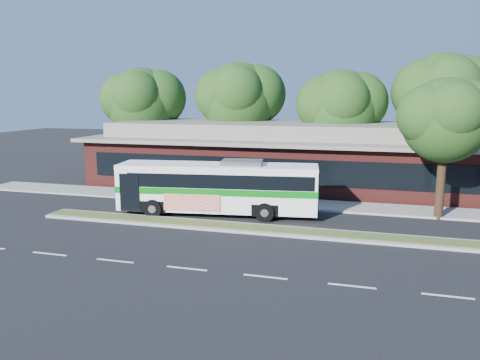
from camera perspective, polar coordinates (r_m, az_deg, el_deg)
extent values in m
plane|color=black|center=(21.61, 6.06, -6.90)|extent=(120.00, 120.00, 0.00)
cube|color=#465A26|center=(22.16, 6.33, -6.27)|extent=(26.00, 1.10, 0.15)
cube|color=gray|center=(27.72, 8.33, -2.99)|extent=(44.00, 2.60, 0.12)
cube|color=black|center=(37.71, -19.08, -0.03)|extent=(14.00, 12.00, 0.01)
cube|color=#571E1B|center=(33.89, 9.88, 2.02)|extent=(32.00, 10.00, 3.20)
cube|color=slate|center=(33.69, 9.97, 4.91)|extent=(33.20, 11.20, 0.24)
cube|color=slate|center=(33.64, 10.00, 5.98)|extent=(30.00, 8.00, 1.00)
cube|color=black|center=(28.93, 8.83, 0.86)|extent=(30.00, 0.06, 1.60)
cylinder|color=black|center=(40.12, -11.64, 3.78)|extent=(0.44, 0.44, 3.99)
sphere|color=#1B3A13|center=(39.89, -11.83, 9.12)|extent=(5.80, 5.80, 5.80)
sphere|color=#1B3A13|center=(39.69, -9.87, 9.85)|extent=(4.52, 4.52, 4.52)
cylinder|color=black|center=(38.08, -0.16, 3.82)|extent=(0.44, 0.44, 4.20)
sphere|color=#1B3A13|center=(37.84, -0.16, 9.69)|extent=(6.00, 6.00, 6.00)
sphere|color=#1B3A13|center=(37.93, 2.02, 10.41)|extent=(4.68, 4.68, 4.68)
cylinder|color=black|center=(35.74, 11.83, 2.84)|extent=(0.44, 0.44, 3.78)
sphere|color=#1B3A13|center=(35.47, 12.04, 8.57)|extent=(5.60, 5.60, 5.60)
sphere|color=#1B3A13|center=(35.82, 14.15, 9.22)|extent=(4.37, 4.37, 4.37)
cylinder|color=black|center=(36.90, 22.88, 2.97)|extent=(0.44, 0.44, 4.41)
sphere|color=#1B3A13|center=(36.67, 23.32, 9.28)|extent=(6.20, 6.20, 6.20)
sphere|color=#1B3A13|center=(37.33, 25.44, 9.89)|extent=(4.84, 4.84, 4.84)
cube|color=white|center=(25.13, -2.76, -0.85)|extent=(10.82, 3.67, 2.44)
cube|color=black|center=(24.99, -2.17, 0.23)|extent=(9.98, 3.60, 0.73)
cube|color=white|center=(24.94, -2.78, 1.66)|extent=(10.84, 3.69, 0.23)
cube|color=#057310|center=(25.14, -2.76, -1.02)|extent=(10.88, 3.73, 0.34)
cube|color=black|center=(26.58, -14.11, 0.10)|extent=(0.32, 1.97, 1.51)
cube|color=black|center=(24.60, 9.50, 0.14)|extent=(0.30, 1.84, 0.98)
cube|color=#F748B6|center=(24.40, -5.91, -2.75)|extent=(2.98, 0.45, 0.88)
cube|color=slate|center=(24.69, 0.24, 2.13)|extent=(2.29, 1.69, 0.27)
cylinder|color=black|center=(25.12, -10.58, -3.43)|extent=(1.01, 0.45, 0.97)
cylinder|color=black|center=(27.18, -9.09, -2.35)|extent=(1.01, 0.45, 0.97)
cylinder|color=black|center=(23.92, 3.03, -3.96)|extent=(1.01, 0.45, 0.97)
cylinder|color=black|center=(26.07, 3.46, -2.78)|extent=(1.01, 0.45, 0.97)
imported|color=silver|center=(31.83, -8.16, -0.07)|extent=(5.18, 2.82, 1.43)
cylinder|color=black|center=(26.29, 23.27, -0.32)|extent=(0.44, 0.44, 3.83)
sphere|color=#1B3A13|center=(25.95, 23.77, 6.66)|extent=(4.31, 4.31, 4.31)
sphere|color=#1B3A13|center=(26.40, 25.82, 7.31)|extent=(3.36, 3.36, 3.36)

